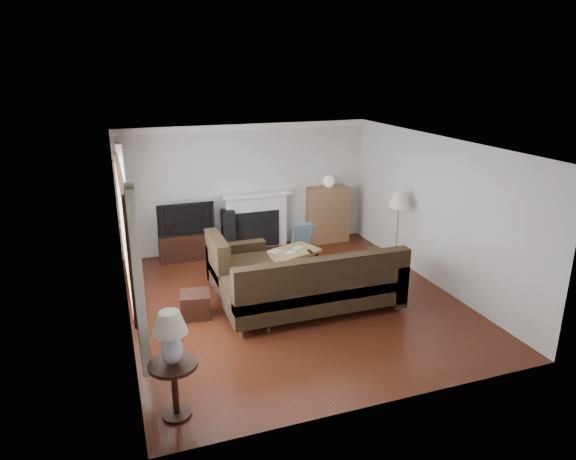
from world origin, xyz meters
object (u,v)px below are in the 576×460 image
object	(u,v)px
tv_stand	(187,245)
coffee_table	(289,262)
sectional_sofa	(314,282)
floor_lamp	(397,231)
side_table	(175,390)
bookshelf	(328,214)

from	to	relation	value
tv_stand	coffee_table	world-z (taller)	tv_stand
tv_stand	sectional_sofa	distance (m)	3.24
sectional_sofa	coffee_table	xyz separation A→B (m)	(0.14, 1.49, -0.26)
floor_lamp	coffee_table	bearing A→B (deg)	167.52
side_table	sectional_sofa	bearing A→B (deg)	37.72
coffee_table	side_table	xyz separation A→B (m)	(-2.45, -3.28, 0.11)
side_table	bookshelf	bearing A→B (deg)	50.89
bookshelf	floor_lamp	bearing A→B (deg)	-73.65
tv_stand	floor_lamp	xyz separation A→B (m)	(3.52, -1.82, 0.47)
tv_stand	coffee_table	size ratio (longest dim) A/B	0.94
coffee_table	side_table	size ratio (longest dim) A/B	1.69
bookshelf	floor_lamp	xyz separation A→B (m)	(0.54, -1.85, 0.14)
sectional_sofa	side_table	xyz separation A→B (m)	(-2.31, -1.79, -0.15)
floor_lamp	side_table	distance (m)	5.23
bookshelf	side_table	bearing A→B (deg)	-129.11
sectional_sofa	tv_stand	bearing A→B (deg)	116.78
tv_stand	coffee_table	bearing A→B (deg)	-41.23
tv_stand	coffee_table	xyz separation A→B (m)	(1.59, -1.40, -0.04)
floor_lamp	side_table	world-z (taller)	floor_lamp
sectional_sofa	coffee_table	bearing A→B (deg)	84.75
bookshelf	side_table	size ratio (longest dim) A/B	1.80
sectional_sofa	floor_lamp	size ratio (longest dim) A/B	2.01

